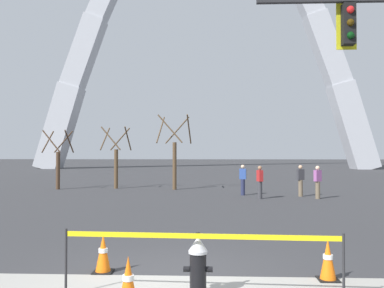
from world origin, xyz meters
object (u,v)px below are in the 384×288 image
(traffic_cone_by_hydrant, at_px, (128,282))
(pedestrian_walking_right, at_px, (318,182))
(pedestrian_walking_left, at_px, (243,180))
(pedestrian_near_trees, at_px, (260,182))
(pedestrian_standing_center, at_px, (301,180))
(traffic_cone_curb_edge, at_px, (103,253))
(traffic_cone_mid_sidewalk, at_px, (328,260))
(fire_hydrant, at_px, (198,266))
(monument_arch, at_px, (204,39))

(traffic_cone_by_hydrant, xyz_separation_m, pedestrian_walking_right, (6.43, 13.87, 0.46))
(pedestrian_walking_right, bearing_deg, pedestrian_walking_left, 157.36)
(pedestrian_walking_left, bearing_deg, pedestrian_near_trees, -66.64)
(pedestrian_walking_right, bearing_deg, pedestrian_standing_center, 121.06)
(traffic_cone_by_hydrant, relative_size, traffic_cone_curb_edge, 1.00)
(pedestrian_walking_right, bearing_deg, traffic_cone_curb_edge, -120.52)
(traffic_cone_mid_sidewalk, distance_m, pedestrian_walking_left, 14.02)
(traffic_cone_mid_sidewalk, xyz_separation_m, pedestrian_walking_left, (-0.32, 14.00, 0.46))
(fire_hydrant, height_order, traffic_cone_mid_sidewalk, fire_hydrant)
(pedestrian_walking_left, relative_size, pedestrian_standing_center, 1.00)
(traffic_cone_by_hydrant, distance_m, monument_arch, 51.83)
(fire_hydrant, height_order, pedestrian_walking_left, pedestrian_walking_left)
(monument_arch, xyz_separation_m, pedestrian_walking_left, (2.43, -33.50, -16.91))
(traffic_cone_by_hydrant, bearing_deg, pedestrian_walking_right, 65.13)
(traffic_cone_curb_edge, xyz_separation_m, monument_arch, (1.31, 47.22, 17.37))
(pedestrian_standing_center, bearing_deg, fire_hydrant, -108.51)
(pedestrian_standing_center, relative_size, pedestrian_walking_right, 1.00)
(pedestrian_walking_right, bearing_deg, traffic_cone_mid_sidewalk, -104.14)
(pedestrian_walking_right, bearing_deg, monument_arch, 99.60)
(pedestrian_near_trees, bearing_deg, traffic_cone_by_hydrant, -104.83)
(traffic_cone_mid_sidewalk, relative_size, pedestrian_standing_center, 0.46)
(fire_hydrant, relative_size, monument_arch, 0.02)
(traffic_cone_mid_sidewalk, distance_m, monument_arch, 50.66)
(traffic_cone_curb_edge, bearing_deg, pedestrian_near_trees, 69.92)
(fire_hydrant, height_order, traffic_cone_curb_edge, fire_hydrant)
(fire_hydrant, relative_size, traffic_cone_by_hydrant, 1.36)
(traffic_cone_by_hydrant, bearing_deg, pedestrian_standing_center, 68.57)
(traffic_cone_by_hydrant, bearing_deg, traffic_cone_curb_edge, 116.30)
(traffic_cone_by_hydrant, distance_m, pedestrian_standing_center, 15.98)
(monument_arch, bearing_deg, pedestrian_walking_right, -80.40)
(fire_hydrant, bearing_deg, pedestrian_near_trees, 78.82)
(traffic_cone_mid_sidewalk, height_order, monument_arch, monument_arch)
(monument_arch, distance_m, pedestrian_near_trees, 39.08)
(traffic_cone_mid_sidewalk, xyz_separation_m, pedestrian_walking_right, (3.16, 12.55, 0.46))
(traffic_cone_by_hydrant, relative_size, pedestrian_walking_left, 0.46)
(pedestrian_standing_center, distance_m, pedestrian_walking_right, 1.16)
(traffic_cone_by_hydrant, bearing_deg, fire_hydrant, 24.24)
(traffic_cone_curb_edge, distance_m, pedestrian_near_trees, 12.92)
(traffic_cone_mid_sidewalk, bearing_deg, pedestrian_walking_left, 91.30)
(traffic_cone_mid_sidewalk, bearing_deg, pedestrian_standing_center, 79.27)
(traffic_cone_by_hydrant, height_order, pedestrian_near_trees, pedestrian_near_trees)
(traffic_cone_by_hydrant, xyz_separation_m, traffic_cone_mid_sidewalk, (3.27, 1.32, 0.00))
(fire_hydrant, xyz_separation_m, monument_arch, (-0.49, 48.38, 17.26))
(traffic_cone_mid_sidewalk, bearing_deg, traffic_cone_by_hydrant, -157.98)
(monument_arch, relative_size, pedestrian_walking_left, 28.97)
(monument_arch, bearing_deg, traffic_cone_curb_edge, -91.59)
(pedestrian_standing_center, xyz_separation_m, pedestrian_near_trees, (-2.20, -1.13, 0.00))
(monument_arch, height_order, pedestrian_walking_right, monument_arch)
(traffic_cone_curb_edge, bearing_deg, pedestrian_walking_right, 59.48)
(fire_hydrant, bearing_deg, pedestrian_walking_right, 68.00)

